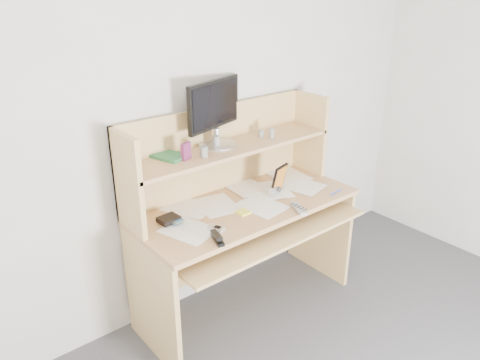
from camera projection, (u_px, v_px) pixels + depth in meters
back_wall at (214, 113)px, 2.86m from camera, size 3.60×0.04×2.50m
desk at (238, 207)px, 2.91m from camera, size 1.40×0.70×1.30m
paper_clutter at (247, 203)px, 2.83m from camera, size 1.32×0.54×0.01m
keyboard at (268, 218)px, 2.84m from camera, size 0.52×0.22×0.03m
tv_remote at (299, 208)px, 2.75m from camera, size 0.11×0.17×0.02m
flip_phone at (216, 228)px, 2.53m from camera, size 0.07×0.10×0.02m
stapler at (218, 237)px, 2.42m from camera, size 0.07×0.13×0.04m
wallet at (169, 219)px, 2.61m from camera, size 0.12×0.10×0.03m
sticky_note_pad at (243, 212)px, 2.72m from camera, size 0.07×0.07×0.01m
digital_camera at (274, 190)px, 2.94m from camera, size 0.10×0.07×0.06m
game_case at (279, 179)px, 2.93m from camera, size 0.13×0.05×0.19m
blue_pen at (336, 192)px, 2.97m from camera, size 0.13×0.02×0.01m
card_box at (186, 151)px, 2.58m from camera, size 0.07×0.04×0.10m
shelf_book at (169, 156)px, 2.62m from camera, size 0.18×0.22×0.02m
chip_stack_a at (204, 151)px, 2.63m from camera, size 0.05×0.05×0.06m
chip_stack_b at (216, 142)px, 2.77m from camera, size 0.06×0.06×0.07m
chip_stack_c at (261, 133)px, 2.96m from camera, size 0.04×0.04×0.04m
chip_stack_d at (272, 133)px, 2.94m from camera, size 0.05×0.05×0.06m
monitor at (215, 111)px, 2.74m from camera, size 0.44×0.23×0.39m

